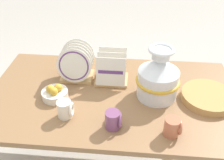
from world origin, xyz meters
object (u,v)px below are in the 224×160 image
Objects in this scene: mug_terracotta_glaze at (173,127)px; mug_cream_glaze at (65,109)px; ceramic_vase at (158,77)px; wicker_charger_stack at (208,97)px; dish_rack_round_plates at (76,65)px; dish_rack_square_plates at (112,73)px; fruit_bowl at (55,93)px; mug_plum_glaze at (114,120)px.

mug_cream_glaze is at bearing 171.87° from mug_terracotta_glaze.
ceramic_vase is 1.04× the size of wicker_charger_stack.
ceramic_vase is 0.58m from mug_cream_glaze.
mug_cream_glaze is (0.01, -0.38, -0.05)m from dish_rack_round_plates.
dish_rack_square_plates is at bearing 155.68° from ceramic_vase.
mug_cream_glaze is at bearing -164.76° from wicker_charger_stack.
dish_rack_round_plates is at bearing 92.01° from mug_cream_glaze.
fruit_bowl reaches higher than wicker_charger_stack.
ceramic_vase reaches higher than dish_rack_round_plates.
dish_rack_square_plates reaches higher than mug_terracotta_glaze.
dish_rack_round_plates is at bearing 142.30° from mug_terracotta_glaze.
mug_terracotta_glaze is (0.60, -0.46, -0.05)m from dish_rack_round_plates.
mug_cream_glaze is 0.19m from fruit_bowl.
mug_plum_glaze is 0.44m from fruit_bowl.
mug_plum_glaze is at bearing -83.29° from dish_rack_square_plates.
fruit_bowl is at bearing 150.12° from mug_plum_glaze.
dish_rack_square_plates is 1.33× the size of fruit_bowl.
mug_cream_glaze is at bearing 167.60° from mug_plum_glaze.
dish_rack_round_plates is 2.39× the size of mug_plum_glaze.
wicker_charger_stack is 2.01× the size of fruit_bowl.
mug_terracotta_glaze is (0.07, -0.32, -0.09)m from ceramic_vase.
mug_cream_glaze reaches higher than wicker_charger_stack.
dish_rack_square_plates reaches higher than mug_plum_glaze.
wicker_charger_stack is at bearing -10.21° from dish_rack_round_plates.
ceramic_vase is 0.33m from dish_rack_square_plates.
dish_rack_square_plates is 0.66× the size of wicker_charger_stack.
ceramic_vase is 0.34m from wicker_charger_stack.
ceramic_vase is 2.10× the size of fruit_bowl.
fruit_bowl is at bearing 160.67° from mug_terracotta_glaze.
dish_rack_square_plates is at bearing 166.80° from wicker_charger_stack.
mug_plum_glaze is (-0.24, -0.30, -0.09)m from ceramic_vase.
wicker_charger_stack is 3.11× the size of mug_cream_glaze.
dish_rack_round_plates reaches higher than mug_plum_glaze.
fruit_bowl is (-0.33, -0.21, -0.03)m from dish_rack_square_plates.
dish_rack_square_plates is 0.58m from mug_terracotta_glaze.
dish_rack_round_plates is at bearing 123.34° from mug_plum_glaze.
dish_rack_square_plates is 0.63m from wicker_charger_stack.
mug_terracotta_glaze is at bearing -19.33° from fruit_bowl.
mug_plum_glaze is at bearing -56.66° from dish_rack_round_plates.
ceramic_vase is 3.25× the size of mug_plum_glaze.
wicker_charger_stack is 3.11× the size of mug_terracotta_glaze.
ceramic_vase is at bearing 50.79° from mug_plum_glaze.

